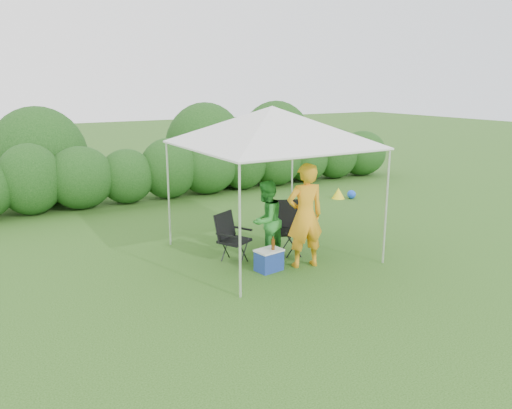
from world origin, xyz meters
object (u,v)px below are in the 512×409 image
canopy (272,126)px  chair_left (231,234)px  woman (266,221)px  man (305,216)px  cooler (269,260)px  chair_right (291,224)px

canopy → chair_left: size_ratio=3.39×
chair_left → woman: woman is taller
chair_left → woman: 0.70m
woman → man: bearing=97.2°
canopy → cooler: 2.45m
canopy → man: canopy is taller
woman → canopy: bearing=-163.2°
chair_right → man: size_ratio=0.54×
canopy → chair_left: (-0.87, 0.02, -1.94)m
man → cooler: (-0.67, 0.13, -0.75)m
chair_left → woman: bearing=-50.3°
man → cooler: size_ratio=3.74×
man → cooler: bearing=0.2°
chair_left → woman: (0.61, -0.27, 0.24)m
canopy → chair_left: canopy is taller
canopy → woman: canopy is taller
chair_left → chair_right: bearing=-33.0°
chair_left → canopy: bearing=-27.7°
canopy → man: bearing=-80.5°
man → woman: size_ratio=1.25×
canopy → woman: bearing=-137.3°
chair_left → man: bearing=-68.0°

